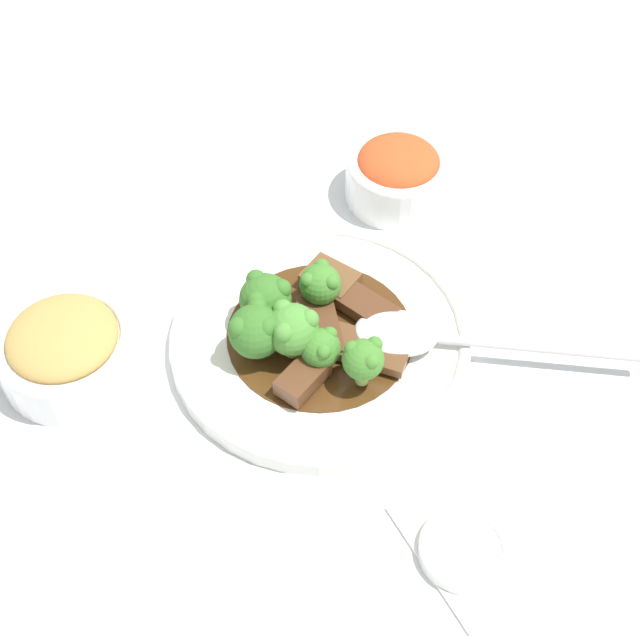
# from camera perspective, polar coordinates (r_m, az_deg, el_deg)

# --- Properties ---
(ground_plane) EXTENTS (4.00, 4.00, 0.00)m
(ground_plane) POSITION_cam_1_polar(r_m,az_deg,el_deg) (0.77, 0.00, -1.59)
(ground_plane) COLOR silver
(main_plate) EXTENTS (0.26, 0.26, 0.02)m
(main_plate) POSITION_cam_1_polar(r_m,az_deg,el_deg) (0.76, 0.00, -1.14)
(main_plate) COLOR white
(main_plate) RESTS_ON ground_plane
(beef_strip_0) EXTENTS (0.07, 0.07, 0.01)m
(beef_strip_0) POSITION_cam_1_polar(r_m,az_deg,el_deg) (0.73, 3.17, -1.90)
(beef_strip_0) COLOR brown
(beef_strip_0) RESTS_ON main_plate
(beef_strip_1) EXTENTS (0.07, 0.05, 0.01)m
(beef_strip_1) POSITION_cam_1_polar(r_m,az_deg,el_deg) (0.75, -0.02, -0.14)
(beef_strip_1) COLOR #56331E
(beef_strip_1) RESTS_ON main_plate
(beef_strip_2) EXTENTS (0.07, 0.04, 0.01)m
(beef_strip_2) POSITION_cam_1_polar(r_m,az_deg,el_deg) (0.76, 2.82, 0.90)
(beef_strip_2) COLOR #56331E
(beef_strip_2) RESTS_ON main_plate
(beef_strip_3) EXTENTS (0.05, 0.05, 0.01)m
(beef_strip_3) POSITION_cam_1_polar(r_m,az_deg,el_deg) (0.78, 0.67, 2.65)
(beef_strip_3) COLOR brown
(beef_strip_3) RESTS_ON main_plate
(beef_strip_4) EXTENTS (0.04, 0.05, 0.02)m
(beef_strip_4) POSITION_cam_1_polar(r_m,az_deg,el_deg) (0.71, -1.12, -3.72)
(beef_strip_4) COLOR #56331E
(beef_strip_4) RESTS_ON main_plate
(broccoli_floret_0) EXTENTS (0.04, 0.04, 0.05)m
(broccoli_floret_0) POSITION_cam_1_polar(r_m,az_deg,el_deg) (0.71, -1.79, -0.57)
(broccoli_floret_0) COLOR #7FA84C
(broccoli_floret_0) RESTS_ON main_plate
(broccoli_floret_1) EXTENTS (0.03, 0.03, 0.05)m
(broccoli_floret_1) POSITION_cam_1_polar(r_m,az_deg,el_deg) (0.70, 2.88, -2.47)
(broccoli_floret_1) COLOR #8EB756
(broccoli_floret_1) RESTS_ON main_plate
(broccoli_floret_2) EXTENTS (0.04, 0.04, 0.04)m
(broccoli_floret_2) POSITION_cam_1_polar(r_m,az_deg,el_deg) (0.75, 0.02, 2.35)
(broccoli_floret_2) COLOR #7FA84C
(broccoli_floret_2) RESTS_ON main_plate
(broccoli_floret_3) EXTENTS (0.04, 0.04, 0.05)m
(broccoli_floret_3) POSITION_cam_1_polar(r_m,az_deg,el_deg) (0.74, -3.52, 1.39)
(broccoli_floret_3) COLOR #7FA84C
(broccoli_floret_3) RESTS_ON main_plate
(broccoli_floret_4) EXTENTS (0.03, 0.03, 0.04)m
(broccoli_floret_4) POSITION_cam_1_polar(r_m,az_deg,el_deg) (0.71, 0.03, -1.78)
(broccoli_floret_4) COLOR #7FA84C
(broccoli_floret_4) RESTS_ON main_plate
(broccoli_floret_5) EXTENTS (0.05, 0.05, 0.05)m
(broccoli_floret_5) POSITION_cam_1_polar(r_m,az_deg,el_deg) (0.72, -4.13, -0.67)
(broccoli_floret_5) COLOR #8EB756
(broccoli_floret_5) RESTS_ON main_plate
(serving_spoon) EXTENTS (0.18, 0.20, 0.01)m
(serving_spoon) POSITION_cam_1_polar(r_m,az_deg,el_deg) (0.74, 6.25, -0.98)
(serving_spoon) COLOR silver
(serving_spoon) RESTS_ON main_plate
(side_bowl_kimchi) EXTENTS (0.10, 0.10, 0.06)m
(side_bowl_kimchi) POSITION_cam_1_polar(r_m,az_deg,el_deg) (0.87, 4.97, 9.35)
(side_bowl_kimchi) COLOR white
(side_bowl_kimchi) RESTS_ON ground_plane
(side_bowl_appetizer) EXTENTS (0.12, 0.12, 0.06)m
(side_bowl_appetizer) POSITION_cam_1_polar(r_m,az_deg,el_deg) (0.76, -15.95, -1.76)
(side_bowl_appetizer) COLOR white
(side_bowl_appetizer) RESTS_ON ground_plane
(sauce_dish) EXTENTS (0.07, 0.07, 0.01)m
(sauce_dish) POSITION_cam_1_polar(r_m,az_deg,el_deg) (0.67, 9.18, -14.31)
(sauce_dish) COLOR white
(sauce_dish) RESTS_ON ground_plane
(paper_napkin) EXTENTS (0.12, 0.11, 0.01)m
(paper_napkin) POSITION_cam_1_polar(r_m,az_deg,el_deg) (0.68, 10.54, -13.37)
(paper_napkin) COLOR silver
(paper_napkin) RESTS_ON ground_plane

